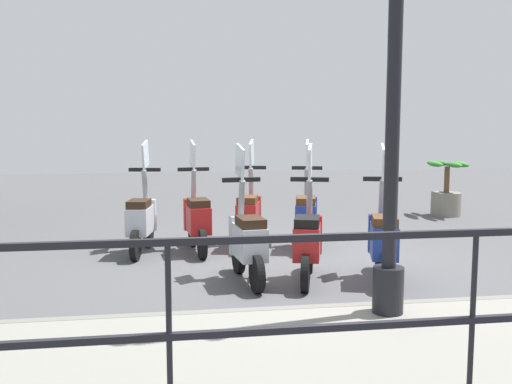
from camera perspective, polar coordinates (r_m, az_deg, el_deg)
The scene contains 12 objects.
ground_plane at distance 7.32m, azimuth 4.14°, elevation -7.12°, with size 28.00×28.00×0.00m, color #4C4C4F.
promenade_walkway at distance 4.43m, azimuth 13.54°, elevation -15.81°, with size 2.20×20.00×0.15m.
fence_railing at distance 3.27m, azimuth 20.95°, elevation -8.89°, with size 0.04×16.03×1.07m.
lamp_post_near at distance 4.89m, azimuth 13.62°, elevation 10.31°, with size 0.26×0.90×4.35m.
potted_palm at distance 11.55m, azimuth 18.50°, elevation -0.06°, with size 1.06×0.66×1.05m.
scooter_near_0 at distance 6.57m, azimuth 12.58°, elevation -4.57°, with size 1.20×0.54×1.54m.
scooter_near_1 at distance 6.40m, azimuth 5.20°, elevation -4.75°, with size 1.20×0.54×1.54m.
scooter_near_2 at distance 6.34m, azimuth -0.87°, elevation -4.83°, with size 1.23×0.44×1.54m.
scooter_far_0 at distance 8.08m, azimuth 5.03°, elevation -2.32°, with size 1.21×0.52×1.54m.
scooter_far_1 at distance 8.12m, azimuth -0.72°, elevation -2.24°, with size 1.21×0.52×1.54m.
scooter_far_2 at distance 7.86m, azimuth -5.92°, elevation -2.59°, with size 1.23×0.44×1.54m.
scooter_far_3 at distance 7.89m, azimuth -11.37°, elevation -2.65°, with size 1.23×0.47×1.54m.
Camera 1 is at (-6.93, 1.58, 1.77)m, focal length 40.00 mm.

